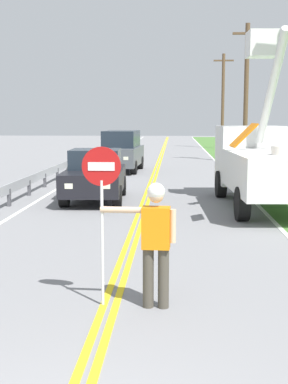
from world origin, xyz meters
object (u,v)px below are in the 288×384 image
object	(u,v)px
flagger_worker	(155,237)
stop_sign_paddle	(102,190)
oncoming_suv_second	(121,151)
utility_pole_mid	(246,91)
utility_bucket_truck	(262,161)
utility_pole_far	(223,100)
oncoming_sedan_nearest	(95,176)

from	to	relation	value
flagger_worker	stop_sign_paddle	world-z (taller)	stop_sign_paddle
oncoming_suv_second	utility_pole_mid	size ratio (longest dim) A/B	0.56
flagger_worker	oncoming_suv_second	distance (m)	19.82
stop_sign_paddle	utility_bucket_truck	bearing A→B (deg)	67.62
stop_sign_paddle	utility_pole_mid	bearing A→B (deg)	78.01
flagger_worker	utility_pole_mid	world-z (taller)	utility_pole_mid
utility_bucket_truck	oncoming_suv_second	size ratio (longest dim) A/B	1.47
oncoming_suv_second	utility_pole_mid	xyz separation A→B (m)	(7.10, 5.92, 3.33)
utility_bucket_truck	utility_pole_mid	size ratio (longest dim) A/B	0.82
flagger_worker	stop_sign_paddle	bearing A→B (deg)	176.93
utility_pole_mid	stop_sign_paddle	bearing A→B (deg)	-101.99
stop_sign_paddle	utility_pole_far	bearing A→B (deg)	82.47
utility_bucket_truck	utility_pole_far	world-z (taller)	utility_pole_far
oncoming_sedan_nearest	utility_pole_mid	bearing A→B (deg)	65.89
oncoming_sedan_nearest	utility_pole_mid	xyz separation A→B (m)	(7.01, 15.67, 3.55)
flagger_worker	oncoming_sedan_nearest	world-z (taller)	flagger_worker
flagger_worker	utility_bucket_truck	world-z (taller)	utility_bucket_truck
oncoming_suv_second	utility_pole_far	size ratio (longest dim) A/B	0.55
flagger_worker	utility_bucket_truck	bearing A→B (deg)	71.92
flagger_worker	oncoming_sedan_nearest	bearing A→B (deg)	103.37
stop_sign_paddle	oncoming_sedan_nearest	xyz separation A→B (m)	(-1.59, 9.88, -0.88)
utility_bucket_truck	oncoming_sedan_nearest	size ratio (longest dim) A/B	1.65
oncoming_suv_second	utility_bucket_truck	bearing A→B (deg)	-62.45
utility_bucket_truck	oncoming_suv_second	distance (m)	11.80
utility_pole_far	stop_sign_paddle	bearing A→B (deg)	-97.53
utility_pole_mid	utility_pole_far	world-z (taller)	utility_pole_far
oncoming_sedan_nearest	utility_pole_far	xyz separation A→B (m)	(7.04, 31.35, 3.59)
flagger_worker	utility_pole_far	xyz separation A→B (m)	(4.68, 41.27, 3.38)
utility_pole_mid	utility_pole_far	bearing A→B (deg)	89.92
utility_bucket_truck	stop_sign_paddle	bearing A→B (deg)	-112.38
oncoming_sedan_nearest	oncoming_suv_second	world-z (taller)	oncoming_suv_second
utility_bucket_truck	utility_pole_mid	distance (m)	16.72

